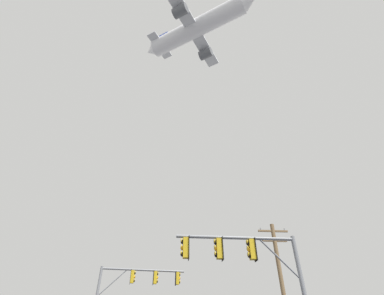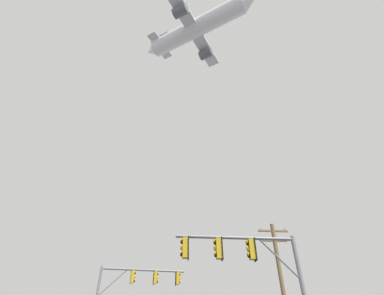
{
  "view_description": "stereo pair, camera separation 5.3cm",
  "coord_description": "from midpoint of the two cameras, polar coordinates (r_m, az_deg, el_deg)",
  "views": [
    {
      "loc": [
        0.13,
        -5.05,
        1.57
      ],
      "look_at": [
        1.49,
        14.85,
        15.37
      ],
      "focal_mm": 25.34,
      "sensor_mm": 36.0,
      "label": 1
    },
    {
      "loc": [
        0.18,
        -5.06,
        1.57
      ],
      "look_at": [
        1.49,
        14.85,
        15.37
      ],
      "focal_mm": 25.34,
      "sensor_mm": 36.0,
      "label": 2
    }
  ],
  "objects": [
    {
      "name": "signal_pole_near",
      "position": [
        13.72,
        11.9,
        -22.53
      ],
      "size": [
        5.8,
        0.54,
        5.54
      ],
      "color": "slate",
      "rests_on": "ground"
    },
    {
      "name": "signal_pole_far",
      "position": [
        24.04,
        -12.03,
        -26.62
      ],
      "size": [
        6.6,
        1.18,
        5.99
      ],
      "color": "slate",
      "rests_on": "ground"
    },
    {
      "name": "airplane",
      "position": [
        57.98,
        0.99,
        23.81
      ],
      "size": [
        21.73,
        16.77,
        6.54
      ],
      "color": "white"
    },
    {
      "name": "utility_pole",
      "position": [
        20.89,
        18.41,
        -25.23
      ],
      "size": [
        2.2,
        0.28,
        8.32
      ],
      "color": "brown",
      "rests_on": "ground"
    }
  ]
}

